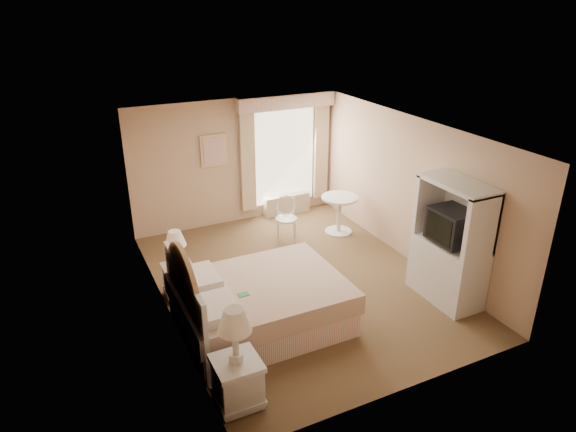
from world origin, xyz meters
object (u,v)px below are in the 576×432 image
nightstand_near (237,370)px  armoire (450,252)px  nightstand_far (178,272)px  cafe_chair (286,215)px  bed (254,304)px  round_table (339,209)px

nightstand_near → armoire: (3.65, 0.72, 0.31)m
nightstand_near → armoire: size_ratio=0.66×
nightstand_far → cafe_chair: 2.61m
bed → armoire: size_ratio=1.20×
round_table → cafe_chair: size_ratio=0.88×
nightstand_near → nightstand_far: (-0.00, 2.53, -0.06)m
bed → nightstand_near: 1.47m
round_table → cafe_chair: cafe_chair is taller
bed → nightstand_far: bed is taller
cafe_chair → armoire: bearing=-44.5°
nightstand_near → nightstand_far: nightstand_near is taller
armoire → nightstand_far: bearing=153.6°
nightstand_near → round_table: size_ratio=1.68×
bed → armoire: bearing=-10.9°
bed → nightstand_far: (-0.73, 1.25, 0.03)m
round_table → armoire: armoire is taller
round_table → armoire: size_ratio=0.39×
round_table → cafe_chair: 1.06m
bed → nightstand_near: bearing=-119.6°
bed → round_table: 3.44m
armoire → nightstand_near: bearing=-168.9°
round_table → bed: bearing=-141.0°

